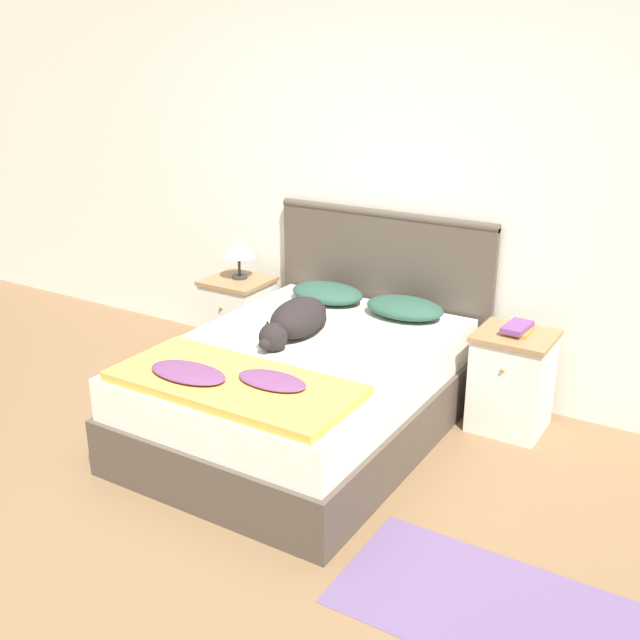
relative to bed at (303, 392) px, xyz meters
name	(u,v)px	position (x,y,z in m)	size (l,w,h in m)	color
ground_plane	(198,532)	(0.09, -1.06, -0.28)	(16.00, 16.00, 0.00)	brown
wall_back	(402,193)	(0.09, 1.07, 1.00)	(9.00, 0.06, 2.55)	silver
bed	(303,392)	(0.00, 0.00, 0.00)	(1.46, 1.94, 0.56)	#4C4238
headboard	(382,292)	(0.00, 0.99, 0.33)	(1.54, 0.06, 1.17)	#4C4238
nightstand_left	(239,319)	(-1.01, 0.72, 0.03)	(0.44, 0.42, 0.61)	silver
nightstand_right	(511,381)	(1.01, 0.72, 0.03)	(0.44, 0.42, 0.61)	silver
pillow_left	(327,293)	(-0.28, 0.75, 0.34)	(0.51, 0.34, 0.12)	#284C3D
pillow_right	(405,308)	(0.28, 0.75, 0.34)	(0.51, 0.34, 0.12)	#284C3D
quilt	(232,382)	(-0.01, -0.63, 0.32)	(1.27, 0.58, 0.09)	gold
dog	(295,321)	(-0.11, 0.10, 0.39)	(0.27, 0.67, 0.23)	black
book_stack	(517,328)	(1.01, 0.73, 0.36)	(0.15, 0.23, 0.05)	orange
table_lamp	(239,247)	(-1.01, 0.75, 0.56)	(0.24, 0.24, 0.31)	#2D2D33
rug	(482,604)	(1.41, -0.82, -0.27)	(1.19, 0.70, 0.00)	#604C75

